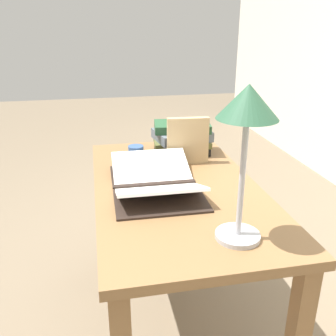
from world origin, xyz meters
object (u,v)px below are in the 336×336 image
reading_lamp (247,119)px  open_book (155,182)px  coffee_mug (136,155)px  book_stack_tall (182,138)px  book_standing_upright (188,141)px

reading_lamp → open_book: bearing=-156.1°
open_book → coffee_mug: size_ratio=5.43×
open_book → book_stack_tall: book_stack_tall is taller
book_stack_tall → open_book: bearing=-27.2°
open_book → coffee_mug: bearing=-170.2°
open_book → reading_lamp: bearing=24.7°
book_standing_upright → coffee_mug: size_ratio=2.34×
coffee_mug → reading_lamp: bearing=18.4°
book_stack_tall → reading_lamp: size_ratio=0.63×
open_book → book_stack_tall: bearing=153.6°
book_stack_tall → book_standing_upright: bearing=-2.9°
book_stack_tall → coffee_mug: book_stack_tall is taller
book_stack_tall → coffee_mug: size_ratio=3.17×
open_book → book_standing_upright: bearing=142.3°
book_stack_tall → reading_lamp: 0.88m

